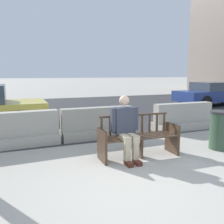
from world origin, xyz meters
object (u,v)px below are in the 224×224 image
at_px(seated_person, 126,126).
at_px(jersey_barrier_centre, 97,125).
at_px(jersey_barrier_left, 17,132).
at_px(car_sedan_mid, 214,94).
at_px(jersey_barrier_right, 183,119).
at_px(street_bench, 138,138).
at_px(trash_bin, 221,130).

bearing_deg(seated_person, jersey_barrier_centre, 88.63).
bearing_deg(jersey_barrier_left, car_sedan_mid, 22.72).
xyz_separation_m(jersey_barrier_centre, jersey_barrier_left, (-2.08, -0.04, 0.00)).
bearing_deg(jersey_barrier_right, street_bench, -145.02).
bearing_deg(jersey_barrier_left, trash_bin, -25.10).
distance_m(jersey_barrier_right, car_sedan_mid, 7.09).
distance_m(seated_person, jersey_barrier_left, 2.79).
relative_size(jersey_barrier_centre, car_sedan_mid, 0.44).
bearing_deg(seated_person, street_bench, 8.12).
relative_size(jersey_barrier_centre, jersey_barrier_left, 0.99).
relative_size(seated_person, jersey_barrier_right, 0.66).
bearing_deg(car_sedan_mid, trash_bin, -133.23).
xyz_separation_m(street_bench, jersey_barrier_right, (2.56, 1.79, -0.06)).
bearing_deg(jersey_barrier_left, jersey_barrier_right, -0.36).
bearing_deg(seated_person, car_sedan_mid, 36.57).
relative_size(jersey_barrier_right, car_sedan_mid, 0.44).
bearing_deg(jersey_barrier_centre, trash_bin, -42.18).
distance_m(street_bench, jersey_barrier_left, 2.98).
xyz_separation_m(street_bench, car_sedan_mid, (8.10, 6.20, 0.25)).
distance_m(jersey_barrier_centre, car_sedan_mid, 9.44).
distance_m(seated_person, trash_bin, 2.38).
height_order(jersey_barrier_centre, jersey_barrier_right, same).
relative_size(street_bench, trash_bin, 1.91).
bearing_deg(trash_bin, jersey_barrier_centre, 137.82).
bearing_deg(jersey_barrier_centre, car_sedan_mid, 27.40).
bearing_deg(car_sedan_mid, jersey_barrier_centre, -152.60).
height_order(car_sedan_mid, trash_bin, car_sedan_mid).
relative_size(seated_person, jersey_barrier_left, 0.65).
bearing_deg(jersey_barrier_right, car_sedan_mid, 38.54).
height_order(seated_person, jersey_barrier_centre, seated_person).
height_order(seated_person, jersey_barrier_left, seated_person).
relative_size(street_bench, jersey_barrier_left, 0.84).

